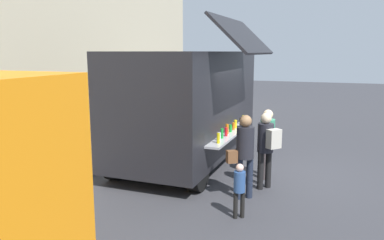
# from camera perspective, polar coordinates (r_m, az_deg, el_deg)

# --- Properties ---
(ground_plane) EXTENTS (60.00, 60.00, 0.00)m
(ground_plane) POSITION_cam_1_polar(r_m,az_deg,el_deg) (9.77, 12.61, -7.59)
(ground_plane) COLOR #38383D
(food_truck_main) EXTENTS (5.48, 3.28, 3.75)m
(food_truck_main) POSITION_cam_1_polar(r_m,az_deg,el_deg) (10.11, -0.43, 2.65)
(food_truck_main) COLOR black
(food_truck_main) RESTS_ON ground
(trash_bin) EXTENTS (0.60, 0.60, 1.04)m
(trash_bin) POSITION_cam_1_polar(r_m,az_deg,el_deg) (14.94, -3.13, 0.87)
(trash_bin) COLOR #2F5B36
(trash_bin) RESTS_ON ground
(customer_front_ordering) EXTENTS (0.34, 0.33, 1.64)m
(customer_front_ordering) POSITION_cam_1_polar(r_m,az_deg,el_deg) (8.97, 11.30, -2.64)
(customer_front_ordering) COLOR #4D4346
(customer_front_ordering) RESTS_ON ground
(customer_mid_with_backpack) EXTENTS (0.51, 0.53, 1.68)m
(customer_mid_with_backpack) POSITION_cam_1_polar(r_m,az_deg,el_deg) (8.26, 11.19, -3.44)
(customer_mid_with_backpack) COLOR black
(customer_mid_with_backpack) RESTS_ON ground
(customer_rear_waiting) EXTENTS (0.45, 0.53, 1.73)m
(customer_rear_waiting) POSITION_cam_1_polar(r_m,az_deg,el_deg) (7.65, 7.90, -4.46)
(customer_rear_waiting) COLOR #1E2537
(customer_rear_waiting) RESTS_ON ground
(child_near_queue) EXTENTS (0.21, 0.21, 1.01)m
(child_near_queue) POSITION_cam_1_polar(r_m,az_deg,el_deg) (6.86, 7.17, -9.85)
(child_near_queue) COLOR black
(child_near_queue) RESTS_ON ground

